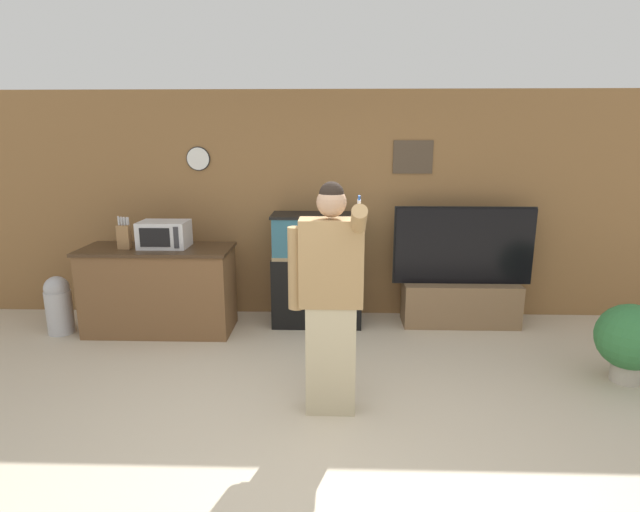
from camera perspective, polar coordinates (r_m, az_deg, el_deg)
ground_plane at (r=3.63m, az=-0.99°, el=-21.65°), size 18.00×18.00×0.00m
wall_back_paneled at (r=5.84m, az=0.25°, el=5.74°), size 10.00×0.08×2.60m
counter_island at (r=5.71m, az=-17.85°, el=-3.67°), size 1.59×0.66×0.94m
microwave at (r=5.56m, az=-17.37°, el=2.39°), size 0.51×0.36×0.28m
knife_block at (r=5.63m, az=-21.49°, el=2.13°), size 0.13×0.08×0.35m
aquarium_on_stand at (r=5.60m, az=-0.34°, el=-1.56°), size 0.99×0.47×1.26m
tv_on_stand at (r=5.85m, az=15.80°, el=-3.84°), size 1.55×0.40×1.35m
person_standing at (r=3.72m, az=1.12°, el=-4.70°), size 0.56×0.42×1.78m
potted_plant at (r=5.11m, az=31.94°, el=-8.03°), size 0.57×0.57×0.70m
trash_bin at (r=6.10m, az=-27.70°, el=-4.90°), size 0.27×0.27×0.64m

